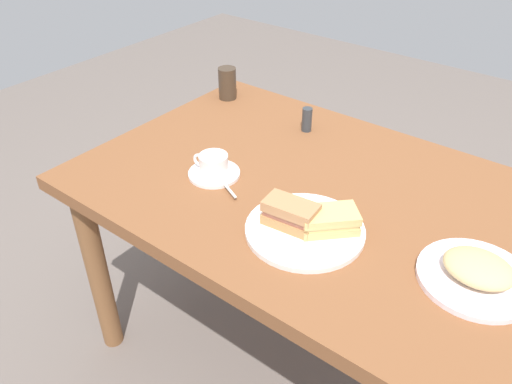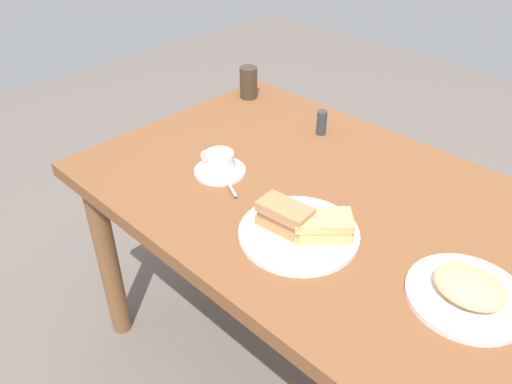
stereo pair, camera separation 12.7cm
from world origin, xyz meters
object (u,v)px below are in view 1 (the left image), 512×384
object	(u,v)px
drinking_glass	(227,83)
side_plate	(475,278)
sandwich_front	(291,214)
spoon	(225,185)
coffee_saucer	(214,173)
dining_table	(321,218)
sandwich_plate	(305,230)
sandwich_back	(329,220)
salt_shaker	(307,120)
coffee_cup	(213,163)

from	to	relation	value
drinking_glass	side_plate	bearing A→B (deg)	159.55
sandwich_front	spoon	xyz separation A→B (m)	(0.24, -0.04, -0.03)
coffee_saucer	spoon	xyz separation A→B (m)	(-0.07, 0.03, 0.01)
dining_table	spoon	xyz separation A→B (m)	(0.22, 0.15, 0.10)
side_plate	sandwich_front	bearing A→B (deg)	13.80
sandwich_plate	side_plate	bearing A→B (deg)	-166.77
sandwich_plate	spoon	distance (m)	0.27
dining_table	sandwich_back	world-z (taller)	sandwich_back
side_plate	drinking_glass	world-z (taller)	drinking_glass
salt_shaker	coffee_cup	bearing A→B (deg)	80.98
dining_table	salt_shaker	distance (m)	0.37
side_plate	spoon	bearing A→B (deg)	5.75
coffee_saucer	side_plate	world-z (taller)	side_plate
dining_table	coffee_saucer	bearing A→B (deg)	22.98
spoon	sandwich_front	bearing A→B (deg)	171.35
sandwich_front	sandwich_back	distance (m)	0.09
side_plate	salt_shaker	world-z (taller)	salt_shaker
sandwich_plate	coffee_cup	size ratio (longest dim) A/B	2.73
sandwich_plate	sandwich_front	bearing A→B (deg)	19.82
spoon	salt_shaker	xyz separation A→B (m)	(0.01, -0.41, 0.03)
sandwich_front	coffee_cup	world-z (taller)	sandwich_front
sandwich_plate	coffee_saucer	xyz separation A→B (m)	(0.34, -0.06, -0.00)
dining_table	side_plate	world-z (taller)	side_plate
coffee_saucer	coffee_cup	distance (m)	0.03
coffee_saucer	drinking_glass	size ratio (longest dim) A/B	1.29
spoon	drinking_glass	size ratio (longest dim) A/B	0.83
sandwich_front	drinking_glass	bearing A→B (deg)	-38.40
dining_table	sandwich_plate	world-z (taller)	sandwich_plate
sandwich_front	salt_shaker	xyz separation A→B (m)	(0.25, -0.45, -0.01)
coffee_cup	side_plate	xyz separation A→B (m)	(-0.72, -0.03, -0.03)
salt_shaker	coffee_saucer	bearing A→B (deg)	81.20
dining_table	coffee_saucer	xyz separation A→B (m)	(0.29, 0.12, 0.10)
spoon	coffee_saucer	bearing A→B (deg)	-25.03
dining_table	salt_shaker	world-z (taller)	salt_shaker
coffee_saucer	sandwich_front	bearing A→B (deg)	167.44
sandwich_front	salt_shaker	bearing A→B (deg)	-61.20
sandwich_plate	side_plate	size ratio (longest dim) A/B	1.16
side_plate	salt_shaker	distance (m)	0.75
sandwich_plate	drinking_glass	world-z (taller)	drinking_glass
sandwich_back	spoon	bearing A→B (deg)	1.37
coffee_cup	dining_table	bearing A→B (deg)	-157.08
dining_table	sandwich_front	world-z (taller)	sandwich_front
sandwich_front	sandwich_plate	bearing A→B (deg)	-160.18
coffee_cup	spoon	size ratio (longest dim) A/B	1.13
sandwich_back	coffee_saucer	distance (m)	0.39
sandwich_back	coffee_cup	bearing A→B (deg)	-3.56
dining_table	sandwich_plate	distance (m)	0.21
sandwich_front	dining_table	bearing A→B (deg)	-84.04
sandwich_front	drinking_glass	distance (m)	0.78
dining_table	drinking_glass	bearing A→B (deg)	-26.47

